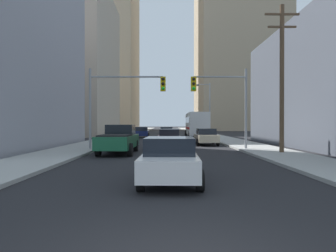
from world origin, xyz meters
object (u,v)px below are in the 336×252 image
object	(u,v)px
city_bus	(196,124)
sedan_navy	(142,132)
pickup_truck_green	(119,139)
traffic_signal_near_right	(222,95)
sedan_beige	(206,137)
sedan_red	(169,138)
sedan_white	(170,160)
traffic_signal_near_left	(124,94)
sedan_silver	(167,132)

from	to	relation	value
city_bus	sedan_navy	size ratio (longest dim) A/B	2.73
pickup_truck_green	traffic_signal_near_right	xyz separation A→B (m)	(7.22, 2.15, 3.13)
pickup_truck_green	sedan_beige	size ratio (longest dim) A/B	1.29
sedan_red	sedan_white	bearing A→B (deg)	-90.51
city_bus	sedan_navy	world-z (taller)	city_bus
sedan_red	sedan_beige	xyz separation A→B (m)	(3.42, 2.59, 0.00)
sedan_red	traffic_signal_near_left	world-z (taller)	traffic_signal_near_left
sedan_silver	sedan_red	bearing A→B (deg)	-89.45
sedan_navy	traffic_signal_near_right	size ratio (longest dim) A/B	0.70
pickup_truck_green	sedan_white	distance (m)	10.49
sedan_silver	traffic_signal_near_left	world-z (taller)	traffic_signal_near_left
sedan_navy	traffic_signal_near_left	distance (m)	20.35
sedan_white	sedan_navy	world-z (taller)	same
sedan_navy	sedan_silver	xyz separation A→B (m)	(3.48, -1.29, 0.00)
pickup_truck_green	sedan_silver	size ratio (longest dim) A/B	1.28
city_bus	sedan_beige	bearing A→B (deg)	-92.17
sedan_red	pickup_truck_green	bearing A→B (deg)	-122.88
sedan_beige	sedan_navy	world-z (taller)	same
pickup_truck_green	sedan_red	bearing A→B (deg)	57.12
sedan_white	sedan_red	distance (m)	15.19
traffic_signal_near_right	sedan_navy	bearing A→B (deg)	110.42
sedan_white	sedan_red	size ratio (longest dim) A/B	1.01
sedan_navy	traffic_signal_near_left	bearing A→B (deg)	-89.20
pickup_truck_green	sedan_beige	distance (m)	10.35
sedan_navy	traffic_signal_near_left	xyz separation A→B (m)	(0.28, -20.07, 3.35)
city_bus	sedan_silver	distance (m)	4.44
city_bus	sedan_beige	size ratio (longest dim) A/B	2.73
sedan_white	traffic_signal_near_right	bearing A→B (deg)	71.82
sedan_silver	sedan_beige	bearing A→B (deg)	-74.77
sedan_beige	sedan_red	bearing A→B (deg)	-142.88
city_bus	sedan_white	size ratio (longest dim) A/B	2.71
sedan_silver	city_bus	bearing A→B (deg)	16.20
sedan_navy	sedan_white	bearing A→B (deg)	-83.81
sedan_navy	sedan_red	bearing A→B (deg)	-77.95
sedan_silver	traffic_signal_near_right	xyz separation A→B (m)	(4.00, -18.78, 3.29)
city_bus	sedan_silver	world-z (taller)	city_bus
pickup_truck_green	traffic_signal_near_right	size ratio (longest dim) A/B	0.91
traffic_signal_near_left	traffic_signal_near_right	distance (m)	7.19
city_bus	sedan_beige	distance (m)	14.37
pickup_truck_green	traffic_signal_near_left	world-z (taller)	traffic_signal_near_left
sedan_beige	sedan_silver	world-z (taller)	same
sedan_white	traffic_signal_near_left	size ratio (longest dim) A/B	0.71
traffic_signal_near_right	traffic_signal_near_left	bearing A→B (deg)	179.99
traffic_signal_near_right	pickup_truck_green	bearing A→B (deg)	-163.44
city_bus	sedan_red	world-z (taller)	city_bus
city_bus	traffic_signal_near_left	size ratio (longest dim) A/B	1.93
sedan_beige	sedan_silver	distance (m)	13.60
traffic_signal_near_left	sedan_beige	bearing A→B (deg)	39.90
sedan_silver	traffic_signal_near_right	size ratio (longest dim) A/B	0.71
sedan_red	traffic_signal_near_right	distance (m)	5.92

